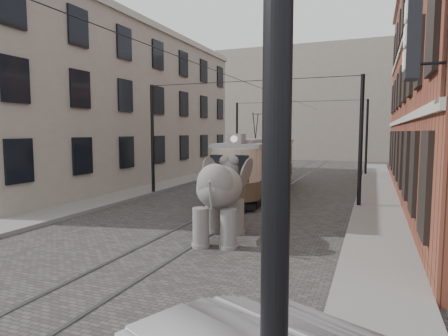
% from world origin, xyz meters
% --- Properties ---
extents(ground, '(120.00, 120.00, 0.00)m').
position_xyz_m(ground, '(0.00, 0.00, 0.00)').
color(ground, '#44423F').
extents(tram_rails, '(1.54, 80.00, 0.02)m').
position_xyz_m(tram_rails, '(0.00, 0.00, 0.01)').
color(tram_rails, slate).
rests_on(tram_rails, ground).
extents(sidewalk_right, '(2.00, 60.00, 0.15)m').
position_xyz_m(sidewalk_right, '(6.00, 0.00, 0.07)').
color(sidewalk_right, slate).
rests_on(sidewalk_right, ground).
extents(sidewalk_left, '(2.00, 60.00, 0.15)m').
position_xyz_m(sidewalk_left, '(-6.50, 0.00, 0.07)').
color(sidewalk_left, slate).
rests_on(sidewalk_left, ground).
extents(stucco_building, '(7.00, 24.00, 10.00)m').
position_xyz_m(stucco_building, '(-11.00, 10.00, 5.00)').
color(stucco_building, gray).
rests_on(stucco_building, ground).
extents(distant_block, '(28.00, 10.00, 14.00)m').
position_xyz_m(distant_block, '(0.00, 40.00, 7.00)').
color(distant_block, gray).
rests_on(distant_block, ground).
extents(catenary, '(11.00, 30.20, 6.00)m').
position_xyz_m(catenary, '(-0.20, 5.00, 3.00)').
color(catenary, black).
rests_on(catenary, ground).
extents(tram, '(3.07, 11.50, 4.51)m').
position_xyz_m(tram, '(-0.26, 8.88, 2.26)').
color(tram, '#BDAE99').
rests_on(tram, ground).
extents(elephant, '(3.14, 4.69, 2.65)m').
position_xyz_m(elephant, '(1.23, -1.06, 1.32)').
color(elephant, '#625F5B').
rests_on(elephant, ground).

